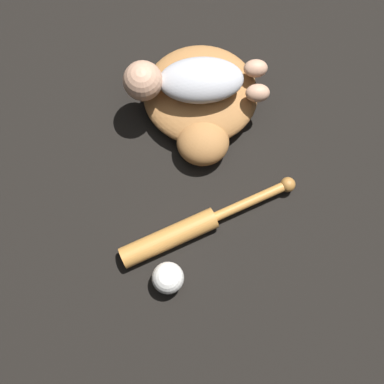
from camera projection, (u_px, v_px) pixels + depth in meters
The scene contains 5 objects.
ground_plane at pixel (224, 90), 1.40m from camera, with size 6.00×6.00×0.00m, color black.
baseball_glove at pixel (201, 102), 1.34m from camera, with size 0.31×0.34×0.09m.
baby_figure at pixel (188, 80), 1.27m from camera, with size 0.35×0.14×0.10m.
baseball_bat at pixel (188, 229), 1.28m from camera, with size 0.42×0.25×0.05m.
baseball at pixel (168, 278), 1.25m from camera, with size 0.08×0.08×0.08m.
Camera 1 is at (0.05, 0.59, 1.30)m, focal length 50.00 mm.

